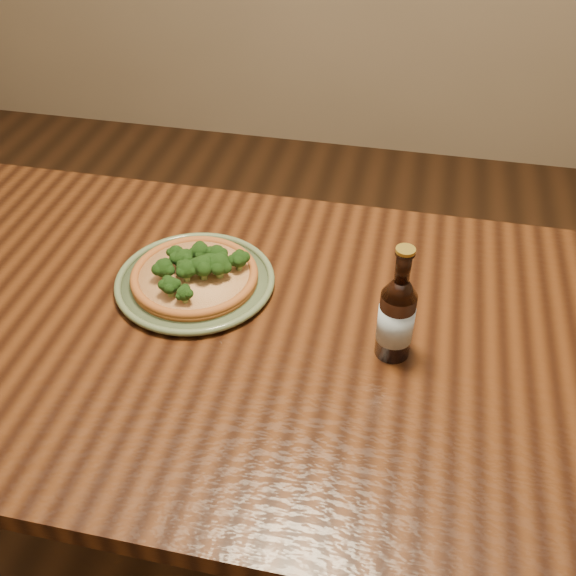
% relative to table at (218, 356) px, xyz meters
% --- Properties ---
extents(ground, '(4.50, 4.50, 0.00)m').
position_rel_table_xyz_m(ground, '(0.00, -0.10, -0.66)').
color(ground, '#382111').
rests_on(ground, ground).
extents(table, '(1.60, 0.90, 0.75)m').
position_rel_table_xyz_m(table, '(0.00, 0.00, 0.00)').
color(table, '#41200D').
rests_on(table, ground).
extents(plate, '(0.32, 0.32, 0.02)m').
position_rel_table_xyz_m(plate, '(-0.07, 0.09, 0.10)').
color(plate, '#566746').
rests_on(plate, table).
extents(pizza, '(0.25, 0.25, 0.07)m').
position_rel_table_xyz_m(pizza, '(-0.07, 0.09, 0.12)').
color(pizza, '#9F5724').
rests_on(pizza, plate).
extents(beer_bottle, '(0.06, 0.06, 0.23)m').
position_rel_table_xyz_m(beer_bottle, '(0.33, -0.01, 0.18)').
color(beer_bottle, black).
rests_on(beer_bottle, table).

